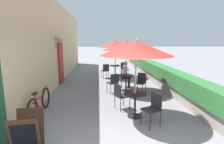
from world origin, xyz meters
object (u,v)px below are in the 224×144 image
at_px(patio_umbrella_near, 136,48).
at_px(coffee_cup_far, 118,65).
at_px(cafe_chair_mid_right, 113,82).
at_px(patio_table_near, 135,101).
at_px(cafe_chair_near_right, 120,94).
at_px(bicycle_leaning, 40,103).
at_px(coffee_cup_near, 134,91).
at_px(cafe_chair_far_right, 105,70).
at_px(cafe_chair_mid_left, 124,77).
at_px(cafe_chair_far_left, 124,68).
at_px(patio_table_far, 115,69).
at_px(cafe_chair_mid_back, 141,81).
at_px(cafe_chair_near_left, 153,107).
at_px(patio_table_mid, 126,80).
at_px(patio_umbrella_mid, 126,45).
at_px(menu_board, 28,135).
at_px(patio_umbrella_far, 115,44).
at_px(seated_patron_mid_left, 126,73).
at_px(coffee_cup_mid, 127,75).

height_order(patio_umbrella_near, coffee_cup_far, patio_umbrella_near).
relative_size(cafe_chair_mid_right, coffee_cup_far, 9.67).
height_order(patio_table_near, cafe_chair_near_right, cafe_chair_near_right).
distance_m(patio_umbrella_near, bicycle_leaning, 3.35).
distance_m(coffee_cup_near, cafe_chair_far_right, 5.45).
height_order(cafe_chair_near_right, cafe_chair_mid_left, same).
bearing_deg(cafe_chair_far_left, patio_table_near, 65.21).
relative_size(patio_table_far, coffee_cup_far, 8.07).
distance_m(cafe_chair_mid_left, cafe_chair_mid_back, 1.19).
bearing_deg(cafe_chair_near_left, cafe_chair_near_right, 6.38).
xyz_separation_m(cafe_chair_near_left, patio_table_mid, (-0.22, 3.29, -0.02)).
relative_size(patio_umbrella_mid, patio_table_far, 3.16).
xyz_separation_m(patio_umbrella_mid, menu_board, (-2.62, -4.30, -1.61)).
xyz_separation_m(patio_umbrella_far, coffee_cup_far, (0.15, -0.02, -1.27)).
height_order(patio_umbrella_near, seated_patron_mid_left, patio_umbrella_near).
height_order(seated_patron_mid_left, menu_board, seated_patron_mid_left).
xyz_separation_m(seated_patron_mid_left, patio_table_far, (-0.31, 2.37, -0.19)).
bearing_deg(cafe_chair_mid_back, patio_umbrella_near, 108.94).
bearing_deg(patio_umbrella_far, coffee_cup_near, -89.90).
distance_m(patio_table_mid, cafe_chair_far_left, 3.37).
xyz_separation_m(cafe_chair_mid_right, cafe_chair_far_right, (-0.22, 3.09, 0.00)).
distance_m(patio_table_mid, patio_umbrella_mid, 1.55).
distance_m(patio_umbrella_near, patio_umbrella_far, 5.75).
relative_size(coffee_cup_near, menu_board, 0.10).
bearing_deg(coffee_cup_far, cafe_chair_mid_back, -79.09).
bearing_deg(patio_table_mid, cafe_chair_near_right, -103.65).
xyz_separation_m(cafe_chair_near_right, patio_table_mid, (0.52, 2.12, -0.02)).
height_order(cafe_chair_far_right, coffee_cup_far, cafe_chair_far_right).
bearing_deg(patio_umbrella_near, patio_umbrella_mid, 86.83).
height_order(patio_umbrella_near, menu_board, patio_umbrella_near).
relative_size(patio_table_near, patio_table_far, 1.00).
height_order(cafe_chair_mid_back, coffee_cup_mid, cafe_chair_mid_back).
xyz_separation_m(patio_table_far, bicycle_leaning, (-2.83, -5.40, -0.13)).
xyz_separation_m(coffee_cup_near, patio_table_mid, (0.19, 2.66, -0.28)).
bearing_deg(patio_umbrella_near, coffee_cup_near, 134.09).
xyz_separation_m(cafe_chair_far_right, coffee_cup_far, (0.77, 0.28, 0.25)).
bearing_deg(cafe_chair_mid_left, patio_table_mid, 6.38).
xyz_separation_m(cafe_chair_near_left, cafe_chair_mid_back, (0.38, 2.94, 0.00)).
xyz_separation_m(patio_table_mid, patio_umbrella_far, (-0.20, 3.05, 1.55)).
xyz_separation_m(seated_patron_mid_left, menu_board, (-2.73, -4.98, -0.26)).
relative_size(cafe_chair_mid_right, coffee_cup_mid, 9.67).
height_order(patio_table_near, cafe_chair_far_right, cafe_chair_far_right).
distance_m(coffee_cup_near, patio_table_mid, 2.68).
distance_m(patio_umbrella_near, cafe_chair_mid_left, 3.72).
relative_size(coffee_cup_near, seated_patron_mid_left, 0.07).
xyz_separation_m(cafe_chair_mid_back, cafe_chair_far_right, (-1.42, 3.09, 0.00)).
bearing_deg(patio_table_near, cafe_chair_near_right, 122.04).
relative_size(cafe_chair_near_right, cafe_chair_mid_back, 1.00).
xyz_separation_m(cafe_chair_near_left, coffee_cup_near, (-0.41, 0.63, 0.25)).
height_order(coffee_cup_near, cafe_chair_mid_left, cafe_chair_mid_left).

